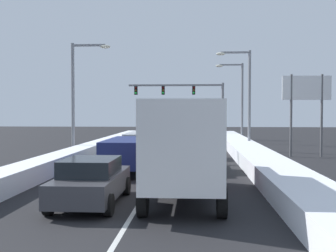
% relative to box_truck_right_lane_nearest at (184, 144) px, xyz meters
% --- Properties ---
extents(ground_plane, '(120.00, 120.00, 0.00)m').
position_rel_box_truck_right_lane_nearest_xyz_m(ground_plane, '(-1.46, 8.04, -1.90)').
color(ground_plane, black).
extents(lane_stripe_between_right_lane_and_center_lane, '(0.14, 44.39, 0.01)m').
position_rel_box_truck_right_lane_nearest_xyz_m(lane_stripe_between_right_lane_and_center_lane, '(-1.46, 12.08, -1.90)').
color(lane_stripe_between_right_lane_and_center_lane, silver).
rests_on(lane_stripe_between_right_lane_and_center_lane, ground).
extents(snow_bank_right_shoulder, '(2.05, 44.39, 0.78)m').
position_rel_box_truck_right_lane_nearest_xyz_m(snow_bank_right_shoulder, '(3.84, 12.08, -1.51)').
color(snow_bank_right_shoulder, white).
rests_on(snow_bank_right_shoulder, ground).
extents(snow_bank_left_shoulder, '(1.35, 44.39, 0.80)m').
position_rel_box_truck_right_lane_nearest_xyz_m(snow_bank_left_shoulder, '(-6.76, 12.08, -1.50)').
color(snow_bank_left_shoulder, white).
rests_on(snow_bank_left_shoulder, ground).
extents(box_truck_right_lane_nearest, '(2.53, 7.20, 3.36)m').
position_rel_box_truck_right_lane_nearest_xyz_m(box_truck_right_lane_nearest, '(0.00, 0.00, 0.00)').
color(box_truck_right_lane_nearest, maroon).
rests_on(box_truck_right_lane_nearest, ground).
extents(sedan_green_right_lane_second, '(2.00, 4.50, 1.51)m').
position_rel_box_truck_right_lane_nearest_xyz_m(sedan_green_right_lane_second, '(0.18, 7.33, -1.14)').
color(sedan_green_right_lane_second, '#1E5633').
rests_on(sedan_green_right_lane_second, ground).
extents(sedan_white_right_lane_third, '(2.00, 4.50, 1.51)m').
position_rel_box_truck_right_lane_nearest_xyz_m(sedan_white_right_lane_third, '(0.10, 12.92, -1.14)').
color(sedan_white_right_lane_third, silver).
rests_on(sedan_white_right_lane_third, ground).
extents(sedan_black_right_lane_fourth, '(2.00, 4.50, 1.51)m').
position_rel_box_truck_right_lane_nearest_xyz_m(sedan_black_right_lane_fourth, '(0.24, 19.81, -1.14)').
color(sedan_black_right_lane_fourth, black).
rests_on(sedan_black_right_lane_fourth, ground).
extents(sedan_charcoal_center_lane_nearest, '(2.00, 4.50, 1.51)m').
position_rel_box_truck_right_lane_nearest_xyz_m(sedan_charcoal_center_lane_nearest, '(-3.00, -0.90, -1.14)').
color(sedan_charcoal_center_lane_nearest, '#38383D').
rests_on(sedan_charcoal_center_lane_nearest, ground).
extents(suv_navy_center_lane_second, '(2.16, 4.90, 1.67)m').
position_rel_box_truck_right_lane_nearest_xyz_m(suv_navy_center_lane_second, '(-2.94, 6.09, -0.88)').
color(suv_navy_center_lane_second, navy).
rests_on(suv_navy_center_lane_second, ground).
extents(suv_silver_center_lane_third, '(2.16, 4.90, 1.67)m').
position_rel_box_truck_right_lane_nearest_xyz_m(suv_silver_center_lane_third, '(-2.95, 12.52, -0.88)').
color(suv_silver_center_lane_third, '#B7BABF').
rests_on(suv_silver_center_lane_third, ground).
extents(suv_red_center_lane_fourth, '(2.16, 4.90, 1.67)m').
position_rel_box_truck_right_lane_nearest_xyz_m(suv_red_center_lane_fourth, '(-2.97, 19.38, -0.88)').
color(suv_red_center_lane_fourth, maroon).
rests_on(suv_red_center_lane_fourth, ground).
extents(traffic_light_gantry, '(10.60, 0.47, 6.20)m').
position_rel_box_truck_right_lane_nearest_xyz_m(traffic_light_gantry, '(-0.28, 32.24, 2.82)').
color(traffic_light_gantry, slate).
rests_on(traffic_light_gantry, ground).
extents(street_lamp_right_near, '(2.66, 0.36, 7.69)m').
position_rel_box_truck_right_lane_nearest_xyz_m(street_lamp_right_near, '(4.15, 18.13, 2.74)').
color(street_lamp_right_near, gray).
rests_on(street_lamp_right_near, ground).
extents(street_lamp_right_mid, '(2.66, 0.36, 7.65)m').
position_rel_box_truck_right_lane_nearest_xyz_m(street_lamp_right_mid, '(4.51, 26.20, 2.72)').
color(street_lamp_right_mid, gray).
rests_on(street_lamp_right_mid, ground).
extents(street_lamp_left_mid, '(2.66, 0.36, 7.57)m').
position_rel_box_truck_right_lane_nearest_xyz_m(street_lamp_left_mid, '(-7.39, 13.25, 2.67)').
color(street_lamp_left_mid, gray).
rests_on(street_lamp_left_mid, ground).
extents(roadside_sign_right, '(3.20, 0.16, 5.50)m').
position_rel_box_truck_right_lane_nearest_xyz_m(roadside_sign_right, '(7.77, 14.11, 2.12)').
color(roadside_sign_right, '#59595B').
rests_on(roadside_sign_right, ground).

